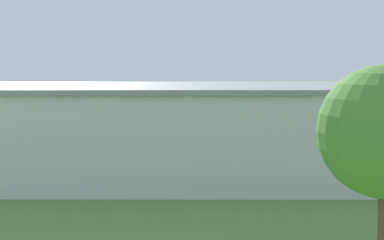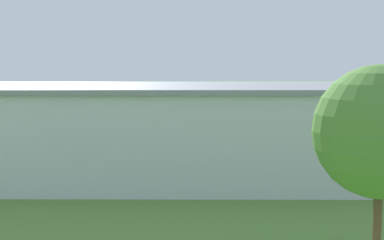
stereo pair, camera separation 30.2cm
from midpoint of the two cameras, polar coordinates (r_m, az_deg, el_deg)
name	(u,v)px [view 1 (the left image)]	position (r m, az deg, el deg)	size (l,w,h in m)	color
ground_plane	(157,129)	(75.90, -3.69, -0.95)	(400.00, 400.00, 0.00)	#568438
hangar	(148,131)	(44.50, -4.66, -1.07)	(36.29, 17.77, 7.17)	silver
biplane	(214,112)	(71.69, 2.12, 0.83)	(7.43, 8.36, 3.89)	silver
car_white	(11,139)	(62.61, -17.97, -1.87)	(2.14, 4.69, 1.64)	white
person_walking_on_apron	(299,135)	(64.36, 10.67, -1.48)	(0.46, 0.46, 1.72)	navy
windsock	(6,88)	(88.51, -18.33, 3.08)	(1.43, 0.67, 5.85)	silver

